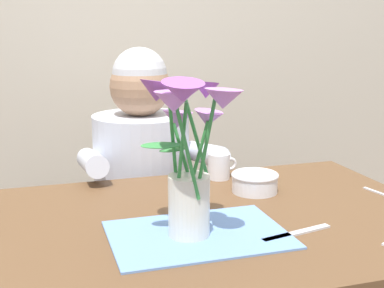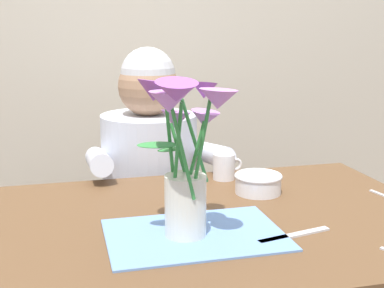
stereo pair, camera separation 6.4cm
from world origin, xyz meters
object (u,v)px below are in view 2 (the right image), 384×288
at_px(ceramic_bowl, 258,183).
at_px(ceramic_mug, 225,166).
at_px(flower_vase, 183,148).
at_px(dinner_knife, 294,235).
at_px(seated_person, 151,206).

bearing_deg(ceramic_bowl, ceramic_mug, 108.29).
relative_size(ceramic_bowl, ceramic_mug, 1.46).
relative_size(flower_vase, ceramic_mug, 3.95).
height_order(ceramic_bowl, ceramic_mug, ceramic_mug).
bearing_deg(ceramic_mug, flower_vase, -118.76).
xyz_separation_m(dinner_knife, ceramic_mug, (-0.02, 0.47, 0.04)).
relative_size(seated_person, ceramic_mug, 12.20).
distance_m(flower_vase, ceramic_bowl, 0.42).
distance_m(seated_person, dinner_knife, 0.82).
bearing_deg(ceramic_bowl, flower_vase, -136.88).
xyz_separation_m(seated_person, ceramic_mug, (0.18, -0.30, 0.22)).
bearing_deg(ceramic_bowl, dinner_knife, -96.15).
height_order(ceramic_bowl, dinner_knife, ceramic_bowl).
height_order(seated_person, ceramic_bowl, seated_person).
distance_m(ceramic_bowl, dinner_knife, 0.32).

